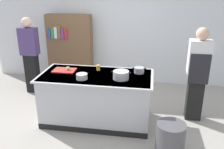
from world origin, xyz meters
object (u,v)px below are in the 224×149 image
object	(u,v)px
bookshelf	(70,49)
stock_pot	(121,75)
mixing_bowl	(82,76)
onion	(68,68)
juice_cup	(98,68)
person_guest	(30,54)
sauce_pan	(139,70)
trash_bin	(170,140)
person_chef	(198,73)

from	to	relation	value
bookshelf	stock_pot	bearing A→B (deg)	-51.45
mixing_bowl	onion	bearing A→B (deg)	136.78
juice_cup	bookshelf	bearing A→B (deg)	124.35
onion	person_guest	bearing A→B (deg)	142.34
onion	mixing_bowl	distance (m)	0.48
stock_pot	sauce_pan	xyz separation A→B (m)	(0.28, 0.34, -0.02)
trash_bin	bookshelf	xyz separation A→B (m)	(-2.35, 2.58, 0.59)
mixing_bowl	bookshelf	world-z (taller)	bookshelf
stock_pot	mixing_bowl	size ratio (longest dim) A/B	1.75
sauce_pan	bookshelf	bearing A→B (deg)	138.89
onion	trash_bin	distance (m)	2.14
onion	stock_pot	xyz separation A→B (m)	(0.99, -0.22, 0.01)
juice_cup	person_chef	bearing A→B (deg)	3.62
mixing_bowl	person_guest	distance (m)	2.00
juice_cup	sauce_pan	bearing A→B (deg)	-2.23
sauce_pan	mixing_bowl	world-z (taller)	sauce_pan
stock_pot	trash_bin	distance (m)	1.28
mixing_bowl	person_chef	bearing A→B (deg)	16.84
juice_cup	trash_bin	size ratio (longest dim) A/B	0.19
mixing_bowl	trash_bin	world-z (taller)	mixing_bowl
mixing_bowl	person_guest	world-z (taller)	person_guest
juice_cup	trash_bin	bearing A→B (deg)	-38.80
stock_pot	juice_cup	bearing A→B (deg)	141.90
juice_cup	mixing_bowl	bearing A→B (deg)	-110.08
onion	person_guest	size ratio (longest dim) A/B	0.04
trash_bin	person_guest	world-z (taller)	person_guest
stock_pot	sauce_pan	bearing A→B (deg)	50.22
person_guest	person_chef	bearing A→B (deg)	65.38
sauce_pan	juice_cup	bearing A→B (deg)	177.77
trash_bin	onion	bearing A→B (deg)	153.90
bookshelf	person_chef	bearing A→B (deg)	-26.86
sauce_pan	juice_cup	size ratio (longest dim) A/B	2.45
stock_pot	onion	bearing A→B (deg)	167.57
onion	sauce_pan	size ratio (longest dim) A/B	0.29
juice_cup	trash_bin	distance (m)	1.79
stock_pot	trash_bin	bearing A→B (deg)	-39.19
person_chef	bookshelf	bearing A→B (deg)	43.85
stock_pot	person_guest	distance (m)	2.48
trash_bin	juice_cup	bearing A→B (deg)	141.20
mixing_bowl	bookshelf	xyz separation A→B (m)	(-0.88, 2.03, -0.09)
stock_pot	mixing_bowl	xyz separation A→B (m)	(-0.64, -0.11, -0.02)
onion	person_chef	distance (m)	2.32
mixing_bowl	trash_bin	size ratio (longest dim) A/B	0.36
onion	person_chef	world-z (taller)	person_chef
mixing_bowl	person_chef	world-z (taller)	person_chef
stock_pot	person_guest	size ratio (longest dim) A/B	0.19
mixing_bowl	trash_bin	distance (m)	1.71
person_chef	bookshelf	distance (m)	3.18
mixing_bowl	trash_bin	bearing A→B (deg)	-20.90
sauce_pan	mixing_bowl	distance (m)	1.03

